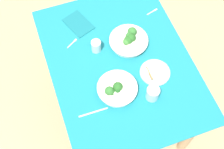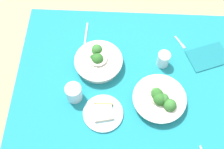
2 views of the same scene
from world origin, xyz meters
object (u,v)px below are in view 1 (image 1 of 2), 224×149
(broccoli_bowl_far, at_px, (129,40))
(broccoli_bowl_near, at_px, (117,89))
(fork_by_far_bowl, at_px, (153,12))
(fork_by_near_bowl, at_px, (72,43))
(table_knife_left, at_px, (93,112))
(water_glass_center, at_px, (96,46))
(napkin_folded_upper, at_px, (78,24))
(water_glass_side, at_px, (153,93))
(bread_side_plate, at_px, (155,72))

(broccoli_bowl_far, xyz_separation_m, broccoli_bowl_near, (0.32, -0.21, -0.00))
(fork_by_far_bowl, relative_size, fork_by_near_bowl, 1.09)
(broccoli_bowl_far, relative_size, table_knife_left, 1.43)
(water_glass_center, distance_m, napkin_folded_upper, 0.26)
(fork_by_near_bowl, distance_m, table_knife_left, 0.53)
(broccoli_bowl_near, distance_m, water_glass_center, 0.34)
(fork_by_far_bowl, bearing_deg, water_glass_side, -128.93)
(bread_side_plate, xyz_separation_m, fork_by_far_bowl, (-0.48, 0.19, -0.01))
(broccoli_bowl_far, height_order, napkin_folded_upper, broccoli_bowl_far)
(bread_side_plate, relative_size, fork_by_far_bowl, 2.15)
(water_glass_side, xyz_separation_m, fork_by_far_bowl, (-0.63, 0.27, -0.04))
(water_glass_side, xyz_separation_m, table_knife_left, (-0.02, -0.38, -0.05))
(water_glass_side, distance_m, fork_by_far_bowl, 0.68)
(water_glass_side, height_order, table_knife_left, water_glass_side)
(fork_by_near_bowl, relative_size, table_knife_left, 0.46)
(fork_by_near_bowl, bearing_deg, bread_side_plate, -74.53)
(fork_by_far_bowl, xyz_separation_m, fork_by_near_bowl, (0.07, -0.63, 0.00))
(broccoli_bowl_far, bearing_deg, fork_by_near_bowl, -109.41)
(broccoli_bowl_near, relative_size, water_glass_side, 2.68)
(bread_side_plate, xyz_separation_m, fork_by_near_bowl, (-0.41, -0.44, -0.01))
(fork_by_far_bowl, relative_size, table_knife_left, 0.50)
(broccoli_bowl_far, height_order, water_glass_center, broccoli_bowl_far)
(broccoli_bowl_near, bearing_deg, broccoli_bowl_far, 147.24)
(water_glass_side, bearing_deg, broccoli_bowl_near, -118.58)
(broccoli_bowl_far, relative_size, water_glass_center, 3.02)
(broccoli_bowl_near, xyz_separation_m, table_knife_left, (0.08, -0.18, -0.03))
(bread_side_plate, distance_m, table_knife_left, 0.48)
(water_glass_center, distance_m, table_knife_left, 0.46)
(bread_side_plate, relative_size, table_knife_left, 1.07)
(water_glass_side, bearing_deg, napkin_folded_upper, -158.84)
(fork_by_near_bowl, bearing_deg, table_knife_left, -124.28)
(bread_side_plate, xyz_separation_m, water_glass_side, (0.15, -0.08, 0.04))
(broccoli_bowl_near, xyz_separation_m, fork_by_near_bowl, (-0.45, -0.16, -0.03))
(bread_side_plate, distance_m, napkin_folded_upper, 0.66)
(water_glass_side, distance_m, napkin_folded_upper, 0.75)
(bread_side_plate, relative_size, water_glass_side, 2.10)
(water_glass_center, distance_m, water_glass_side, 0.50)
(table_knife_left, bearing_deg, water_glass_side, 177.90)
(table_knife_left, bearing_deg, napkin_folded_upper, -97.85)
(napkin_folded_upper, bearing_deg, water_glass_center, 11.93)
(broccoli_bowl_near, distance_m, fork_by_near_bowl, 0.48)
(bread_side_plate, bearing_deg, broccoli_bowl_near, -81.42)
(broccoli_bowl_far, height_order, broccoli_bowl_near, broccoli_bowl_near)
(broccoli_bowl_near, height_order, bread_side_plate, broccoli_bowl_near)
(water_glass_center, distance_m, fork_by_near_bowl, 0.18)
(broccoli_bowl_far, distance_m, broccoli_bowl_near, 0.38)
(broccoli_bowl_near, xyz_separation_m, fork_by_far_bowl, (-0.52, 0.47, -0.03))
(napkin_folded_upper, bearing_deg, broccoli_bowl_far, 45.65)
(fork_by_far_bowl, relative_size, napkin_folded_upper, 0.44)
(bread_side_plate, distance_m, fork_by_near_bowl, 0.60)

